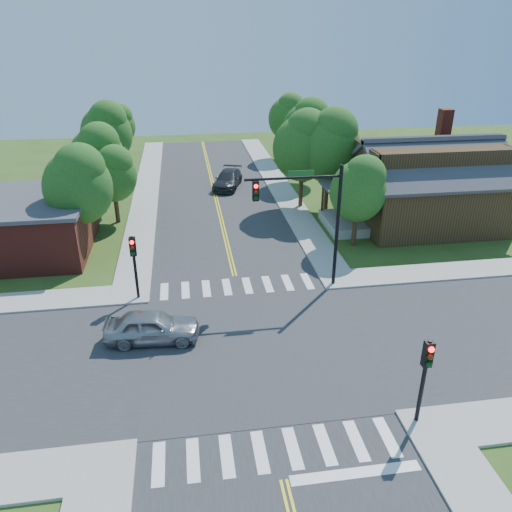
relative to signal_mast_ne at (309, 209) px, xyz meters
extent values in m
plane|color=#334B17|center=(-3.91, -5.59, -4.85)|extent=(100.00, 100.00, 0.00)
cube|color=#2D2D30|center=(-3.91, -5.59, -4.83)|extent=(10.00, 90.00, 0.04)
cube|color=#2D2D30|center=(-3.91, -5.59, -4.83)|extent=(90.00, 10.00, 0.04)
cube|color=#2D2D30|center=(-3.91, -5.59, -4.85)|extent=(10.20, 10.20, 0.06)
cube|color=#9E9B93|center=(2.19, 19.41, -4.78)|extent=(2.20, 40.00, 0.14)
cube|color=#9E9B93|center=(-10.01, 19.41, -4.78)|extent=(2.20, 40.00, 0.14)
cube|color=white|center=(-8.11, 0.61, -4.80)|extent=(0.45, 2.00, 0.01)
cube|color=white|center=(-6.91, 0.61, -4.80)|extent=(0.45, 2.00, 0.01)
cube|color=white|center=(-5.71, 0.61, -4.80)|extent=(0.45, 2.00, 0.01)
cube|color=white|center=(-4.51, 0.61, -4.80)|extent=(0.45, 2.00, 0.01)
cube|color=white|center=(-3.31, 0.61, -4.80)|extent=(0.45, 2.00, 0.01)
cube|color=white|center=(-2.11, 0.61, -4.80)|extent=(0.45, 2.00, 0.01)
cube|color=white|center=(-0.91, 0.61, -4.80)|extent=(0.45, 2.00, 0.01)
cube|color=white|center=(0.29, 0.61, -4.80)|extent=(0.45, 2.00, 0.01)
cube|color=white|center=(-8.11, -11.79, -4.80)|extent=(0.45, 2.00, 0.01)
cube|color=white|center=(-6.91, -11.79, -4.80)|extent=(0.45, 2.00, 0.01)
cube|color=white|center=(-5.71, -11.79, -4.80)|extent=(0.45, 2.00, 0.01)
cube|color=white|center=(-4.51, -11.79, -4.80)|extent=(0.45, 2.00, 0.01)
cube|color=white|center=(-3.31, -11.79, -4.80)|extent=(0.45, 2.00, 0.01)
cube|color=white|center=(-2.11, -11.79, -4.80)|extent=(0.45, 2.00, 0.01)
cube|color=white|center=(-0.91, -11.79, -4.80)|extent=(0.45, 2.00, 0.01)
cube|color=white|center=(0.29, -11.79, -4.80)|extent=(0.45, 2.00, 0.01)
cube|color=yellow|center=(-4.01, 20.66, -4.80)|extent=(0.10, 37.50, 0.01)
cube|color=yellow|center=(-3.81, 20.66, -4.80)|extent=(0.10, 37.50, 0.01)
cube|color=white|center=(-1.41, -13.19, -4.85)|extent=(4.60, 0.45, 0.09)
cylinder|color=black|center=(1.69, 0.01, -1.25)|extent=(0.20, 0.20, 7.20)
cylinder|color=black|center=(-0.91, 0.01, 1.75)|extent=(5.20, 0.14, 0.14)
cube|color=#19591E|center=(-0.51, -0.04, 2.00)|extent=(1.40, 0.04, 0.30)
cube|color=black|center=(-2.91, 0.01, 1.12)|extent=(0.34, 0.28, 1.05)
sphere|color=#FF0C0C|center=(-2.91, -0.16, 1.44)|extent=(0.22, 0.22, 0.22)
sphere|color=#3F2605|center=(-2.91, -0.16, 1.12)|extent=(0.22, 0.22, 0.22)
sphere|color=#05330F|center=(-2.91, -0.16, 0.80)|extent=(0.22, 0.22, 0.22)
cylinder|color=black|center=(1.69, -11.19, -2.95)|extent=(0.16, 0.16, 3.80)
cube|color=black|center=(1.69, -11.19, -1.63)|extent=(0.34, 0.28, 1.05)
sphere|color=#FF0C0C|center=(1.69, -11.36, -1.31)|extent=(0.22, 0.22, 0.22)
sphere|color=#3F2605|center=(1.69, -11.36, -1.63)|extent=(0.22, 0.22, 0.22)
sphere|color=#05330F|center=(1.69, -11.36, -1.95)|extent=(0.22, 0.22, 0.22)
cylinder|color=black|center=(-9.51, 0.01, -2.95)|extent=(0.16, 0.16, 3.80)
cube|color=black|center=(-9.51, 0.01, -1.63)|extent=(0.34, 0.28, 1.05)
sphere|color=#FF0C0C|center=(-9.51, -0.16, -1.31)|extent=(0.22, 0.22, 0.22)
sphere|color=#3F2605|center=(-9.51, -0.16, -1.63)|extent=(0.22, 0.22, 0.22)
sphere|color=#05330F|center=(-9.51, -0.16, -1.95)|extent=(0.22, 0.22, 0.22)
cube|color=#321F11|center=(11.29, 8.61, -2.85)|extent=(10.00, 8.00, 4.00)
cube|color=#9E9B93|center=(4.99, 8.61, -4.50)|extent=(2.60, 4.50, 0.70)
cylinder|color=#321F11|center=(3.89, 6.61, -3.25)|extent=(0.18, 0.18, 2.50)
cylinder|color=#321F11|center=(3.89, 10.61, -3.25)|extent=(0.18, 0.18, 2.50)
cube|color=#38383D|center=(4.99, 8.61, -1.90)|extent=(2.80, 4.80, 0.18)
cube|color=maroon|center=(13.79, 12.11, -1.30)|extent=(0.90, 0.90, 7.11)
cube|color=maroon|center=(-18.11, 7.61, -3.10)|extent=(10.00, 8.00, 3.50)
cube|color=#38383D|center=(-18.11, 7.61, -1.25)|extent=(10.40, 8.40, 0.25)
cylinder|color=#382314|center=(4.72, 5.40, -3.67)|extent=(0.34, 0.34, 2.37)
ellipsoid|color=#214F17|center=(4.72, 5.40, -0.99)|extent=(3.73, 3.55, 4.11)
sphere|color=#214F17|center=(5.02, 5.20, 0.13)|extent=(2.74, 2.74, 2.74)
cylinder|color=#382314|center=(4.78, 12.63, -3.31)|extent=(0.34, 0.34, 3.08)
ellipsoid|color=#214F17|center=(4.78, 12.63, 0.18)|extent=(4.87, 4.63, 5.36)
sphere|color=#214F17|center=(5.08, 12.43, 1.64)|extent=(3.57, 3.57, 3.57)
cylinder|color=#382314|center=(4.98, 20.64, -3.38)|extent=(0.34, 0.34, 2.95)
ellipsoid|color=#214F17|center=(4.98, 20.64, -0.04)|extent=(4.66, 4.42, 5.12)
sphere|color=#214F17|center=(5.28, 20.44, 1.36)|extent=(3.42, 3.42, 3.42)
cylinder|color=#382314|center=(5.05, 29.74, -3.51)|extent=(0.34, 0.34, 2.67)
ellipsoid|color=#214F17|center=(5.05, 29.74, -0.49)|extent=(4.22, 4.01, 4.64)
sphere|color=#214F17|center=(5.35, 29.54, 0.77)|extent=(3.09, 3.09, 3.09)
cylinder|color=#382314|center=(-13.27, 7.00, -3.48)|extent=(0.34, 0.34, 2.74)
ellipsoid|color=#214F17|center=(-13.27, 7.00, -0.38)|extent=(4.33, 4.11, 4.76)
sphere|color=#214F17|center=(-12.97, 6.80, 0.92)|extent=(3.17, 3.17, 3.17)
cylinder|color=#382314|center=(-13.11, 14.77, -3.50)|extent=(0.34, 0.34, 2.69)
ellipsoid|color=#214F17|center=(-13.11, 14.77, -0.45)|extent=(4.25, 4.04, 4.68)
sphere|color=#214F17|center=(-12.81, 14.57, 0.82)|extent=(3.12, 3.12, 3.12)
cylinder|color=#382314|center=(-13.25, 22.17, -3.39)|extent=(0.34, 0.34, 2.91)
ellipsoid|color=#214F17|center=(-13.25, 22.17, -0.10)|extent=(4.60, 4.37, 5.06)
sphere|color=#214F17|center=(-12.95, 21.97, 1.28)|extent=(3.37, 3.37, 3.37)
cylinder|color=#382314|center=(-13.22, 31.63, -3.71)|extent=(0.34, 0.34, 2.28)
ellipsoid|color=#214F17|center=(-13.22, 31.63, -1.13)|extent=(3.60, 3.42, 3.96)
sphere|color=#214F17|center=(-12.92, 31.43, -0.04)|extent=(2.64, 2.64, 2.64)
cylinder|color=#382314|center=(2.85, 13.48, -3.35)|extent=(0.34, 0.34, 3.01)
ellipsoid|color=#214F17|center=(2.85, 13.48, 0.06)|extent=(4.75, 4.51, 5.23)
sphere|color=#214F17|center=(3.15, 13.28, 1.48)|extent=(3.48, 3.48, 3.48)
cylinder|color=#382314|center=(-11.80, 12.28, -3.73)|extent=(0.34, 0.34, 2.25)
ellipsoid|color=#214F17|center=(-11.80, 12.28, -1.19)|extent=(3.55, 3.37, 3.90)
sphere|color=#214F17|center=(-11.50, 12.08, -0.12)|extent=(2.60, 2.60, 2.60)
imported|color=#9FA2A6|center=(-8.56, -4.15, -4.08)|extent=(2.53, 4.81, 1.54)
imported|color=#2A2D2F|center=(-2.57, 19.77, -4.10)|extent=(5.01, 6.33, 1.49)
camera|label=1|loc=(-6.61, -24.80, 9.22)|focal=35.00mm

